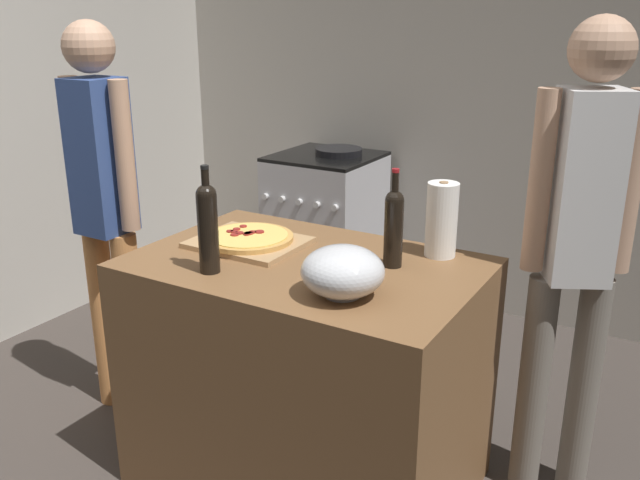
# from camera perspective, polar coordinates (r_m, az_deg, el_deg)

# --- Properties ---
(ground_plane) EXTENTS (4.36, 3.28, 0.02)m
(ground_plane) POSITION_cam_1_polar(r_m,az_deg,el_deg) (3.28, 1.51, -13.35)
(ground_plane) COLOR #3F3833
(kitchen_wall_rear) EXTENTS (4.36, 0.10, 2.60)m
(kitchen_wall_rear) POSITION_cam_1_polar(r_m,az_deg,el_deg) (4.07, 11.49, 12.33)
(kitchen_wall_rear) COLOR #BCB7AD
(kitchen_wall_rear) RESTS_ON ground_plane
(kitchen_wall_left) EXTENTS (0.10, 3.28, 2.60)m
(kitchen_wall_left) POSITION_cam_1_polar(r_m,az_deg,el_deg) (4.09, -23.10, 11.27)
(kitchen_wall_left) COLOR #BCB7AD
(kitchen_wall_left) RESTS_ON ground_plane
(counter) EXTENTS (1.21, 0.79, 0.90)m
(counter) POSITION_cam_1_polar(r_m,az_deg,el_deg) (2.56, -1.16, -11.27)
(counter) COLOR brown
(counter) RESTS_ON ground_plane
(cutting_board) EXTENTS (0.40, 0.32, 0.02)m
(cutting_board) POSITION_cam_1_polar(r_m,az_deg,el_deg) (2.54, -6.05, -0.22)
(cutting_board) COLOR tan
(cutting_board) RESTS_ON counter
(pizza) EXTENTS (0.34, 0.34, 0.03)m
(pizza) POSITION_cam_1_polar(r_m,az_deg,el_deg) (2.54, -6.07, 0.23)
(pizza) COLOR tan
(pizza) RESTS_ON cutting_board
(mixing_bowl) EXTENTS (0.26, 0.26, 0.16)m
(mixing_bowl) POSITION_cam_1_polar(r_m,az_deg,el_deg) (2.06, 1.92, -2.68)
(mixing_bowl) COLOR #B2B2B7
(mixing_bowl) RESTS_ON counter
(paper_towel_roll) EXTENTS (0.11, 0.11, 0.27)m
(paper_towel_roll) POSITION_cam_1_polar(r_m,az_deg,el_deg) (2.42, 10.21, 1.69)
(paper_towel_roll) COLOR white
(paper_towel_roll) RESTS_ON counter
(wine_bottle_dark) EXTENTS (0.07, 0.07, 0.36)m
(wine_bottle_dark) POSITION_cam_1_polar(r_m,az_deg,el_deg) (2.25, -9.44, 1.30)
(wine_bottle_dark) COLOR black
(wine_bottle_dark) RESTS_ON counter
(wine_bottle_amber) EXTENTS (0.07, 0.07, 0.34)m
(wine_bottle_amber) POSITION_cam_1_polar(r_m,az_deg,el_deg) (2.29, 6.23, 1.29)
(wine_bottle_amber) COLOR black
(wine_bottle_amber) RESTS_ON counter
(stove) EXTENTS (0.58, 0.60, 0.96)m
(stove) POSITION_cam_1_polar(r_m,az_deg,el_deg) (4.15, 0.49, 1.02)
(stove) COLOR #B7B7BC
(stove) RESTS_ON ground_plane
(person_in_stripes) EXTENTS (0.36, 0.20, 1.70)m
(person_in_stripes) POSITION_cam_1_polar(r_m,az_deg,el_deg) (2.97, -17.67, 3.13)
(person_in_stripes) COLOR #D88C4C
(person_in_stripes) RESTS_ON ground_plane
(person_in_red) EXTENTS (0.33, 0.27, 1.72)m
(person_in_red) POSITION_cam_1_polar(r_m,az_deg,el_deg) (2.45, 20.86, -0.04)
(person_in_red) COLOR slate
(person_in_red) RESTS_ON ground_plane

